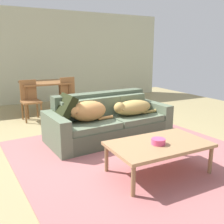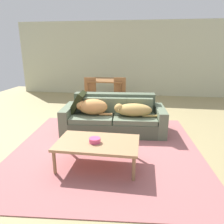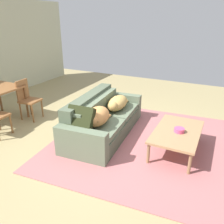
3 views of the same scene
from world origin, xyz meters
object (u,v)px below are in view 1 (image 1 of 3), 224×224
(bowl_on_coffee_table, at_px, (158,141))
(dining_chair_near_left, at_px, (30,98))
(coffee_table, at_px, (159,146))
(dog_on_left_cushion, at_px, (87,111))
(dog_on_right_cushion, at_px, (132,108))
(couch, at_px, (108,121))
(throw_pillow_by_left_arm, at_px, (63,109))
(dining_table, at_px, (44,85))
(dining_chair_near_right, at_px, (70,94))

(bowl_on_coffee_table, bearing_deg, dining_chair_near_left, 105.54)
(coffee_table, bearing_deg, dog_on_left_cushion, 107.02)
(dog_on_right_cushion, xyz_separation_m, coffee_table, (-0.45, -1.36, -0.17))
(dining_chair_near_left, bearing_deg, couch, -65.62)
(couch, relative_size, throw_pillow_by_left_arm, 4.68)
(throw_pillow_by_left_arm, bearing_deg, couch, 1.17)
(throw_pillow_by_left_arm, bearing_deg, dog_on_right_cushion, -5.83)
(coffee_table, bearing_deg, dining_table, 97.85)
(bowl_on_coffee_table, bearing_deg, dog_on_right_cushion, 70.94)
(dining_chair_near_left, distance_m, dining_chair_near_right, 0.92)
(dining_table, bearing_deg, couch, -76.70)
(bowl_on_coffee_table, bearing_deg, dining_table, 97.28)
(throw_pillow_by_left_arm, relative_size, dining_chair_near_right, 0.53)
(coffee_table, height_order, dining_chair_near_left, dining_chair_near_left)
(throw_pillow_by_left_arm, xyz_separation_m, dining_chair_near_right, (0.71, 1.91, -0.11))
(dog_on_right_cushion, bearing_deg, throw_pillow_by_left_arm, 169.30)
(throw_pillow_by_left_arm, height_order, coffee_table, throw_pillow_by_left_arm)
(dog_on_left_cushion, xyz_separation_m, dining_chair_near_right, (0.35, 2.04, -0.06))
(couch, relative_size, coffee_table, 1.80)
(dog_on_right_cushion, distance_m, dining_chair_near_left, 2.48)
(dog_on_left_cushion, relative_size, coffee_table, 0.63)
(throw_pillow_by_left_arm, bearing_deg, bowl_on_coffee_table, -64.19)
(couch, height_order, dog_on_right_cushion, couch)
(dog_on_right_cushion, relative_size, coffee_table, 0.74)
(dog_on_right_cushion, height_order, dining_chair_near_left, dining_chair_near_left)
(dog_on_right_cushion, height_order, dining_chair_near_right, dining_chair_near_right)
(bowl_on_coffee_table, distance_m, dining_chair_near_left, 3.54)
(couch, xyz_separation_m, coffee_table, (-0.03, -1.50, 0.07))
(coffee_table, height_order, dining_table, dining_table)
(dining_chair_near_right, bearing_deg, dining_table, 127.05)
(dog_on_left_cushion, xyz_separation_m, dining_chair_near_left, (-0.57, 2.03, -0.08))
(bowl_on_coffee_table, relative_size, dining_chair_near_left, 0.19)
(dog_on_right_cushion, bearing_deg, coffee_table, -113.03)
(dog_on_left_cushion, xyz_separation_m, coffee_table, (0.41, -1.35, -0.20))
(couch, relative_size, dining_chair_near_right, 2.46)
(coffee_table, bearing_deg, couch, 88.81)
(dog_on_left_cushion, height_order, dining_chair_near_right, dining_chair_near_right)
(dog_on_left_cushion, height_order, bowl_on_coffee_table, dog_on_left_cushion)
(coffee_table, xyz_separation_m, dining_chair_near_right, (-0.06, 3.39, 0.14))
(bowl_on_coffee_table, xyz_separation_m, dining_chair_near_left, (-0.95, 3.41, 0.05))
(dining_table, distance_m, dining_chair_near_left, 0.73)
(dog_on_right_cushion, xyz_separation_m, bowl_on_coffee_table, (-0.48, -1.39, -0.09))
(dog_on_right_cushion, height_order, throw_pillow_by_left_arm, throw_pillow_by_left_arm)
(dog_on_right_cushion, bearing_deg, dog_on_left_cushion, 175.71)
(dog_on_left_cushion, xyz_separation_m, throw_pillow_by_left_arm, (-0.36, 0.13, 0.05))
(dog_on_left_cushion, height_order, dining_chair_near_left, dining_chair_near_left)
(dog_on_left_cushion, bearing_deg, dining_chair_near_right, 75.39)
(dining_chair_near_left, relative_size, dining_chair_near_right, 0.98)
(dog_on_left_cushion, bearing_deg, throw_pillow_by_left_arm, 154.62)
(throw_pillow_by_left_arm, xyz_separation_m, bowl_on_coffee_table, (0.73, -1.52, -0.17))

